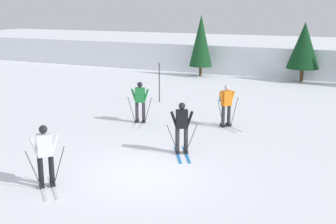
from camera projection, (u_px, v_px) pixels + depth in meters
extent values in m
plane|color=white|center=(145.00, 173.00, 12.22)|extent=(120.00, 120.00, 0.00)
cube|color=white|center=(279.00, 57.00, 31.43)|extent=(80.00, 7.27, 1.99)
cube|color=silver|center=(54.00, 188.00, 11.24)|extent=(1.22, 1.17, 0.02)
cube|color=silver|center=(43.00, 189.00, 11.14)|extent=(1.22, 1.17, 0.02)
cube|color=black|center=(53.00, 183.00, 11.36)|extent=(0.27, 0.27, 0.10)
cube|color=black|center=(42.00, 185.00, 11.26)|extent=(0.27, 0.27, 0.10)
cylinder|color=black|center=(51.00, 167.00, 11.24)|extent=(0.14, 0.14, 0.85)
cylinder|color=black|center=(41.00, 168.00, 11.14)|extent=(0.14, 0.14, 0.85)
cube|color=white|center=(44.00, 145.00, 11.04)|extent=(0.44, 0.44, 0.60)
cylinder|color=white|center=(54.00, 145.00, 11.12)|extent=(0.24, 0.25, 0.55)
cylinder|color=white|center=(34.00, 147.00, 10.93)|extent=(0.24, 0.25, 0.55)
sphere|color=black|center=(43.00, 129.00, 10.94)|extent=(0.22, 0.22, 0.22)
cylinder|color=#38383D|center=(59.00, 167.00, 11.22)|extent=(0.27, 0.28, 1.11)
cylinder|color=#38383D|center=(34.00, 170.00, 10.98)|extent=(0.27, 0.28, 1.11)
cube|color=#232328|center=(43.00, 142.00, 11.22)|extent=(0.32, 0.33, 0.40)
cube|color=silver|center=(231.00, 127.00, 16.87)|extent=(1.32, 1.05, 0.02)
cube|color=silver|center=(225.00, 128.00, 16.74)|extent=(1.32, 1.05, 0.02)
cube|color=black|center=(228.00, 124.00, 16.98)|extent=(0.28, 0.25, 0.10)
cube|color=black|center=(223.00, 125.00, 16.86)|extent=(0.28, 0.25, 0.10)
cylinder|color=#2D2D33|center=(229.00, 113.00, 16.87)|extent=(0.14, 0.14, 0.85)
cylinder|color=#2D2D33|center=(223.00, 114.00, 16.74)|extent=(0.14, 0.14, 0.85)
cube|color=orange|center=(227.00, 98.00, 16.65)|extent=(0.42, 0.45, 0.60)
cylinder|color=orange|center=(232.00, 98.00, 16.75)|extent=(0.23, 0.26, 0.55)
cylinder|color=orange|center=(222.00, 99.00, 16.52)|extent=(0.23, 0.26, 0.55)
sphere|color=silver|center=(227.00, 87.00, 16.55)|extent=(0.22, 0.22, 0.22)
cylinder|color=#38383D|center=(234.00, 112.00, 16.86)|extent=(0.23, 0.28, 1.19)
cylinder|color=#38383D|center=(221.00, 114.00, 16.56)|extent=(0.23, 0.28, 1.19)
cube|color=teal|center=(223.00, 97.00, 16.83)|extent=(0.31, 0.33, 0.40)
cube|color=silver|center=(143.00, 123.00, 17.36)|extent=(0.56, 1.56, 0.02)
cube|color=silver|center=(136.00, 123.00, 17.39)|extent=(0.56, 1.56, 0.02)
cube|color=black|center=(144.00, 121.00, 17.49)|extent=(0.19, 0.28, 0.10)
cube|color=black|center=(137.00, 121.00, 17.52)|extent=(0.19, 0.28, 0.10)
cylinder|color=#38333D|center=(144.00, 110.00, 17.38)|extent=(0.14, 0.14, 0.85)
cylinder|color=#38333D|center=(137.00, 110.00, 17.41)|extent=(0.14, 0.14, 0.85)
cube|color=#23843D|center=(140.00, 95.00, 17.24)|extent=(0.43, 0.34, 0.60)
cylinder|color=#23843D|center=(146.00, 96.00, 17.19)|extent=(0.27, 0.16, 0.55)
cylinder|color=#23843D|center=(134.00, 95.00, 17.25)|extent=(0.27, 0.16, 0.55)
sphere|color=black|center=(140.00, 85.00, 17.13)|extent=(0.22, 0.22, 0.22)
cylinder|color=#38383D|center=(148.00, 111.00, 17.25)|extent=(0.31, 0.12, 1.10)
cylinder|color=#38383D|center=(132.00, 110.00, 17.33)|extent=(0.31, 0.12, 1.10)
cube|color=#B7B2A3|center=(141.00, 93.00, 17.44)|extent=(0.32, 0.25, 0.40)
cube|color=#237AC6|center=(186.00, 154.00, 13.74)|extent=(0.85, 1.44, 0.02)
cube|color=#237AC6|center=(178.00, 155.00, 13.72)|extent=(0.85, 1.44, 0.02)
cube|color=black|center=(186.00, 151.00, 13.87)|extent=(0.23, 0.29, 0.10)
cube|color=black|center=(177.00, 151.00, 13.85)|extent=(0.23, 0.29, 0.10)
cylinder|color=#2D2D33|center=(186.00, 137.00, 13.76)|extent=(0.14, 0.14, 0.85)
cylinder|color=#2D2D33|center=(177.00, 138.00, 13.73)|extent=(0.14, 0.14, 0.85)
cube|color=black|center=(182.00, 119.00, 13.59)|extent=(0.45, 0.39, 0.60)
cylinder|color=black|center=(190.00, 119.00, 13.60)|extent=(0.27, 0.20, 0.55)
cylinder|color=black|center=(174.00, 120.00, 13.56)|extent=(0.27, 0.20, 0.55)
sphere|color=black|center=(182.00, 106.00, 13.49)|extent=(0.22, 0.22, 0.22)
cylinder|color=#38383D|center=(191.00, 139.00, 13.68)|extent=(0.37, 0.22, 1.02)
cylinder|color=#38383D|center=(173.00, 140.00, 13.63)|extent=(0.37, 0.22, 1.02)
cylinder|color=black|center=(159.00, 83.00, 21.05)|extent=(0.04, 0.04, 1.98)
cylinder|color=#513823|center=(200.00, 71.00, 28.98)|extent=(0.19, 0.19, 0.70)
cone|color=#14421E|center=(201.00, 41.00, 28.48)|extent=(1.56, 1.56, 3.44)
cylinder|color=#513823|center=(302.00, 75.00, 26.85)|extent=(0.23, 0.23, 0.86)
cone|color=#0F3819|center=(304.00, 45.00, 26.39)|extent=(2.04, 2.04, 2.88)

